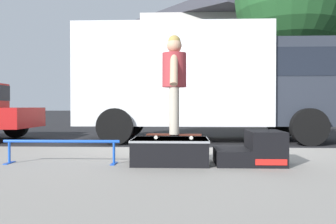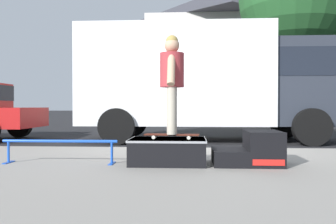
# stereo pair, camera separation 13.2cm
# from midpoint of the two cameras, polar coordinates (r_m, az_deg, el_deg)

# --- Properties ---
(ground_plane) EXTENTS (140.00, 140.00, 0.00)m
(ground_plane) POSITION_cam_midpoint_polar(r_m,az_deg,el_deg) (7.77, 5.73, -6.08)
(ground_plane) COLOR black
(sidewalk_slab) EXTENTS (50.00, 5.00, 0.12)m
(sidewalk_slab) POSITION_cam_midpoint_polar(r_m,az_deg,el_deg) (4.81, 7.82, -9.72)
(sidewalk_slab) COLOR gray
(sidewalk_slab) RESTS_ON ground
(skate_box) EXTENTS (1.09, 0.78, 0.36)m
(skate_box) POSITION_cam_midpoint_polar(r_m,az_deg,el_deg) (5.19, -0.39, -6.08)
(skate_box) COLOR black
(skate_box) RESTS_ON sidewalk_slab
(kicker_ramp) EXTENTS (0.95, 0.74, 0.48)m
(kicker_ramp) POSITION_cam_midpoint_polar(r_m,az_deg,el_deg) (5.27, 12.87, -5.95)
(kicker_ramp) COLOR black
(kicker_ramp) RESTS_ON sidewalk_slab
(grind_rail) EXTENTS (1.69, 0.28, 0.34)m
(grind_rail) POSITION_cam_midpoint_polar(r_m,az_deg,el_deg) (5.43, -17.24, -5.07)
(grind_rail) COLOR blue
(grind_rail) RESTS_ON sidewalk_slab
(skateboard) EXTENTS (0.80, 0.27, 0.07)m
(skateboard) POSITION_cam_midpoint_polar(r_m,az_deg,el_deg) (5.14, 0.27, -3.64)
(skateboard) COLOR #4C1E14
(skateboard) RESTS_ON skate_box
(skater_kid) EXTENTS (0.34, 0.72, 1.41)m
(skater_kid) POSITION_cam_midpoint_polar(r_m,az_deg,el_deg) (5.14, 0.27, 5.73)
(skater_kid) COLOR #B7AD99
(skater_kid) RESTS_ON skateboard
(box_truck) EXTENTS (6.91, 2.63, 3.05)m
(box_truck) POSITION_cam_midpoint_polar(r_m,az_deg,el_deg) (9.95, 6.08, 5.26)
(box_truck) COLOR silver
(box_truck) RESTS_ON ground
(street_tree_main) EXTENTS (4.91, 4.47, 7.56)m
(street_tree_main) POSITION_cam_midpoint_polar(r_m,az_deg,el_deg) (16.03, 19.52, 16.15)
(street_tree_main) COLOR brown
(street_tree_main) RESTS_ON ground
(house_behind) EXTENTS (9.54, 8.23, 8.40)m
(house_behind) POSITION_cam_midpoint_polar(r_m,az_deg,el_deg) (23.37, 7.64, 9.01)
(house_behind) COLOR silver
(house_behind) RESTS_ON ground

